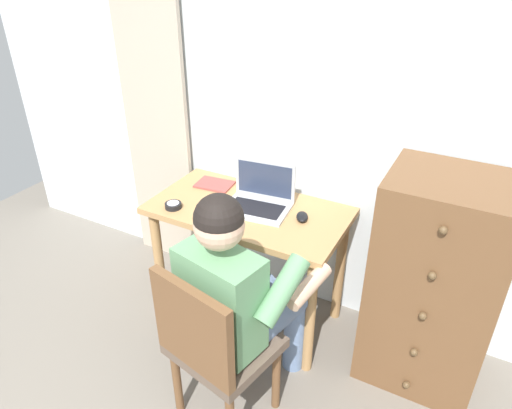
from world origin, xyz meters
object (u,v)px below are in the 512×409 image
object	(u,v)px
person_seated	(240,291)
notebook_pad	(215,184)
desk	(249,228)
laptop	(259,198)
chair	(214,345)
desk_clock	(173,205)
dresser	(433,284)
computer_mouse	(302,217)

from	to	relation	value
person_seated	notebook_pad	distance (m)	0.87
desk	laptop	size ratio (longest dim) A/B	2.91
chair	desk_clock	world-z (taller)	chair
person_seated	laptop	size ratio (longest dim) A/B	3.25
dresser	desk_clock	bearing A→B (deg)	-169.54
dresser	chair	xyz separation A→B (m)	(-0.76, -0.76, -0.08)
chair	laptop	size ratio (longest dim) A/B	2.38
desk	person_seated	size ratio (longest dim) A/B	0.89
dresser	desk_clock	distance (m)	1.38
dresser	person_seated	world-z (taller)	person_seated
laptop	computer_mouse	world-z (taller)	laptop
dresser	laptop	bearing A→B (deg)	-178.95
desk_clock	notebook_pad	xyz separation A→B (m)	(0.05, 0.33, -0.01)
notebook_pad	desk	bearing A→B (deg)	-30.58
laptop	desk_clock	distance (m)	0.47
computer_mouse	desk_clock	world-z (taller)	computer_mouse
person_seated	laptop	bearing A→B (deg)	109.82
laptop	notebook_pad	world-z (taller)	laptop
dresser	person_seated	size ratio (longest dim) A/B	0.95
computer_mouse	chair	bearing A→B (deg)	-120.50
desk	computer_mouse	distance (m)	0.33
person_seated	laptop	world-z (taller)	person_seated
dresser	person_seated	distance (m)	0.94
laptop	desk_clock	world-z (taller)	laptop
desk	chair	bearing A→B (deg)	-72.94
dresser	notebook_pad	size ratio (longest dim) A/B	5.36
desk_clock	notebook_pad	distance (m)	0.33
laptop	notebook_pad	bearing A→B (deg)	164.58
chair	notebook_pad	xyz separation A→B (m)	(-0.52, 0.84, 0.27)
desk_clock	notebook_pad	size ratio (longest dim) A/B	0.43
chair	computer_mouse	size ratio (longest dim) A/B	8.71
desk	person_seated	xyz separation A→B (m)	(0.25, -0.53, 0.05)
desk	desk_clock	distance (m)	0.43
person_seated	desk_clock	xyz separation A→B (m)	(-0.61, 0.34, 0.09)
person_seated	desk	bearing A→B (deg)	115.42
notebook_pad	person_seated	bearing A→B (deg)	-56.21
chair	notebook_pad	bearing A→B (deg)	121.67
computer_mouse	notebook_pad	world-z (taller)	computer_mouse
laptop	desk_clock	size ratio (longest dim) A/B	4.06
computer_mouse	notebook_pad	bearing A→B (deg)	145.80
desk	chair	distance (m)	0.75
chair	desk_clock	xyz separation A→B (m)	(-0.57, 0.52, 0.28)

